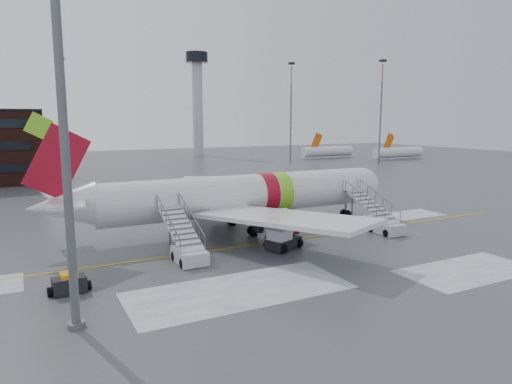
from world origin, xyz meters
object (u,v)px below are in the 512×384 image
airstair_fwd (381,221)px  baggage_tractor (69,284)px  pushback_tug (282,240)px  light_mast_near (58,39)px  airstair_aft (186,246)px  airliner (237,196)px

airstair_fwd → baggage_tractor: (-27.89, -3.13, -0.51)m
pushback_tug → baggage_tractor: bearing=-171.9°
airstair_fwd → light_mast_near: 32.11m
airstair_fwd → airstair_aft: 19.32m
pushback_tug → baggage_tractor: 16.73m
airliner → pushback_tug: 7.79m
airstair_fwd → airstair_aft: (-19.32, 0.00, 0.00)m
airstair_fwd → baggage_tractor: 28.07m
airstair_fwd → pushback_tug: (-11.32, -0.77, -0.30)m
pushback_tug → light_mast_near: bearing=-155.6°
baggage_tractor → light_mast_near: (-0.17, -5.22, 13.70)m
airliner → airstair_fwd: airliner is taller
airstair_fwd → pushback_tug: bearing=-176.1°
airstair_fwd → baggage_tractor: bearing=-173.6°
airstair_fwd → airliner: bearing=151.3°
light_mast_near → airliner: bearing=42.7°
baggage_tractor → light_mast_near: light_mast_near is taller
airstair_fwd → light_mast_near: size_ratio=0.28×
baggage_tractor → light_mast_near: size_ratio=0.09×
airliner → light_mast_near: light_mast_near is taller
airstair_aft → light_mast_near: bearing=-136.3°
light_mast_near → airstair_fwd: bearing=16.6°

